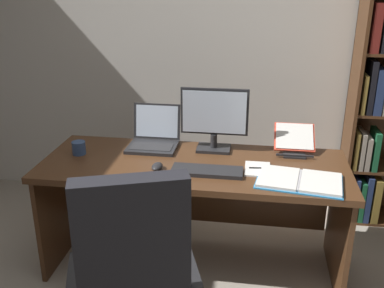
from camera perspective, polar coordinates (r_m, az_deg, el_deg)
The scene contains 11 objects.
wall_back at distance 3.61m, azimuth 5.97°, elevation 14.09°, with size 5.63×0.12×2.82m, color beige.
desk at distance 2.91m, azimuth 0.45°, elevation -5.36°, with size 1.90×0.73×0.75m.
monitor at distance 2.89m, azimuth 2.87°, elevation 3.09°, with size 0.44×0.16×0.42m.
laptop at distance 3.01m, azimuth -4.91°, elevation 0.74°, with size 0.32×0.31×0.26m.
keyboard at distance 2.61m, azimuth 1.95°, elevation -3.49°, with size 0.42×0.15×0.02m, color #232326.
computer_mouse at distance 2.66m, azimuth -4.49°, elevation -2.92°, with size 0.06×0.10×0.04m, color #232326.
reading_stand_with_book at distance 2.98m, azimuth 13.01°, elevation 0.49°, with size 0.26×0.26×0.16m.
open_binder at distance 2.57m, azimuth 13.63°, elevation -4.59°, with size 0.51×0.37×0.02m.
notepad at distance 2.68m, azimuth 8.40°, elevation -3.20°, with size 0.15×0.21×0.01m, color silver.
pen at distance 2.68m, azimuth 8.84°, elevation -3.05°, with size 0.01×0.01×0.14m, color black.
coffee_mug at distance 2.96m, azimuth -14.33°, elevation -0.49°, with size 0.09×0.09×0.09m, color #334C7A.
Camera 1 is at (0.17, -1.48, 1.84)m, focal length 41.54 mm.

